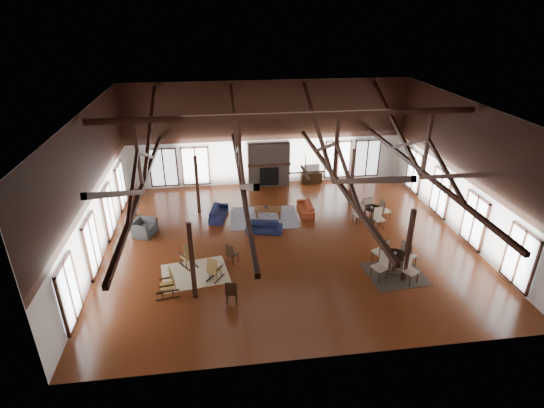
{
  "coord_description": "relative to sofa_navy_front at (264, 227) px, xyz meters",
  "views": [
    {
      "loc": [
        -2.88,
        -16.37,
        9.78
      ],
      "look_at": [
        -0.56,
        1.0,
        1.44
      ],
      "focal_mm": 28.0,
      "sensor_mm": 36.0,
      "label": 1
    }
  ],
  "objects": [
    {
      "name": "cafe_table_far",
      "position": [
        5.39,
        0.43,
        0.25
      ],
      "size": [
        1.96,
        1.96,
        1.0
      ],
      "rotation": [
        0.0,
        0.0,
        0.15
      ],
      "color": "black",
      "rests_on": "floor"
    },
    {
      "name": "ceiling_fan",
      "position": [
        1.43,
        -2.01,
        3.49
      ],
      "size": [
        1.6,
        1.6,
        0.75
      ],
      "color": "black",
      "rests_on": "roof_truss"
    },
    {
      "name": "side_chair_a",
      "position": [
        -1.65,
        -2.48,
        0.29
      ],
      "size": [
        0.55,
        0.55,
        0.93
      ],
      "rotation": [
        0.0,
        0.0,
        -0.69
      ],
      "color": "black",
      "rests_on": "floor"
    },
    {
      "name": "rug_navy",
      "position": [
        0.16,
        1.48,
        -0.24
      ],
      "size": [
        3.46,
        2.67,
        0.01
      ],
      "primitive_type": "cube",
      "rotation": [
        0.0,
        0.0,
        -0.05
      ],
      "color": "#171D42",
      "rests_on": "floor"
    },
    {
      "name": "tv_console",
      "position": [
        3.5,
        5.74,
        0.06
      ],
      "size": [
        1.24,
        0.46,
        0.62
      ],
      "primitive_type": "cube",
      "color": "black",
      "rests_on": "floor"
    },
    {
      "name": "cup_near",
      "position": [
        4.73,
        -3.94,
        0.62
      ],
      "size": [
        0.16,
        0.16,
        0.11
      ],
      "primitive_type": "imported",
      "rotation": [
        0.0,
        0.0,
        0.17
      ],
      "color": "#B2B2B2",
      "rests_on": "cafe_table_near"
    },
    {
      "name": "vase",
      "position": [
        0.3,
        1.47,
        0.37
      ],
      "size": [
        0.22,
        0.22,
        0.21
      ],
      "primitive_type": "imported",
      "rotation": [
        0.0,
        0.0,
        -0.08
      ],
      "color": "#B2B2B2",
      "rests_on": "coffee_table"
    },
    {
      "name": "sofa_navy_front",
      "position": [
        0.0,
        0.0,
        0.0
      ],
      "size": [
        1.8,
        1.03,
        0.49
      ],
      "primitive_type": "imported",
      "rotation": [
        0.0,
        0.0,
        -0.23
      ],
      "color": "#131834",
      "rests_on": "floor"
    },
    {
      "name": "wall_front",
      "position": [
        0.93,
        -8.01,
        2.75
      ],
      "size": [
        16.0,
        0.02,
        6.0
      ],
      "primitive_type": "cube",
      "color": "silver",
      "rests_on": "floor"
    },
    {
      "name": "side_chair_b",
      "position": [
        -1.76,
        -5.05,
        0.31
      ],
      "size": [
        0.45,
        0.45,
        0.95
      ],
      "rotation": [
        0.0,
        0.0,
        -0.13
      ],
      "color": "black",
      "rests_on": "floor"
    },
    {
      "name": "cup_far",
      "position": [
        5.31,
        0.36,
        0.52
      ],
      "size": [
        0.13,
        0.13,
        0.09
      ],
      "primitive_type": "imported",
      "rotation": [
        0.0,
        0.0,
        0.18
      ],
      "color": "#B2B2B2",
      "rests_on": "cafe_table_far"
    },
    {
      "name": "wall_right",
      "position": [
        8.93,
        -1.01,
        2.75
      ],
      "size": [
        0.02,
        14.0,
        6.0
      ],
      "primitive_type": "cube",
      "color": "silver",
      "rests_on": "floor"
    },
    {
      "name": "roof_truss",
      "position": [
        0.93,
        -1.01,
        3.78
      ],
      "size": [
        15.6,
        14.07,
        3.14
      ],
      "color": "black",
      "rests_on": "wall_back"
    },
    {
      "name": "rug_dark",
      "position": [
        4.78,
        -4.09,
        -0.24
      ],
      "size": [
        2.32,
        2.13,
        0.01
      ],
      "primitive_type": "cube",
      "rotation": [
        0.0,
        0.0,
        0.06
      ],
      "color": "black",
      "rests_on": "floor"
    },
    {
      "name": "sofa_navy_left",
      "position": [
        -2.09,
        1.81,
        0.02
      ],
      "size": [
        1.91,
        1.05,
        0.53
      ],
      "primitive_type": "imported",
      "rotation": [
        0.0,
        0.0,
        1.37
      ],
      "color": "#15183A",
      "rests_on": "floor"
    },
    {
      "name": "rug_tan",
      "position": [
        -3.13,
        -3.02,
        -0.24
      ],
      "size": [
        2.84,
        2.38,
        0.01
      ],
      "primitive_type": "cube",
      "rotation": [
        0.0,
        0.0,
        0.16
      ],
      "color": "#C4B188",
      "rests_on": "floor"
    },
    {
      "name": "cafe_table_near",
      "position": [
        4.76,
        -3.93,
        0.32
      ],
      "size": [
        2.17,
        2.17,
        1.13
      ],
      "rotation": [
        0.0,
        0.0,
        0.43
      ],
      "color": "black",
      "rests_on": "floor"
    },
    {
      "name": "post_grid",
      "position": [
        0.93,
        -1.01,
        1.28
      ],
      "size": [
        8.16,
        7.16,
        3.05
      ],
      "color": "black",
      "rests_on": "floor"
    },
    {
      "name": "ceiling",
      "position": [
        0.93,
        -1.01,
        5.75
      ],
      "size": [
        16.0,
        14.0,
        0.02
      ],
      "primitive_type": "cube",
      "color": "black",
      "rests_on": "wall_back"
    },
    {
      "name": "rocking_chair_a",
      "position": [
        -3.36,
        -2.47,
        0.27
      ],
      "size": [
        0.84,
        0.95,
        1.09
      ],
      "rotation": [
        0.0,
        0.0,
        0.59
      ],
      "color": "olive",
      "rests_on": "floor"
    },
    {
      "name": "fireplace",
      "position": [
        0.93,
        5.66,
        1.04
      ],
      "size": [
        2.5,
        0.69,
        2.6
      ],
      "color": "brown",
      "rests_on": "floor"
    },
    {
      "name": "floor",
      "position": [
        0.93,
        -1.01,
        -0.25
      ],
      "size": [
        16.0,
        16.0,
        0.0
      ],
      "primitive_type": "plane",
      "color": "#561F12",
      "rests_on": "ground"
    },
    {
      "name": "armchair",
      "position": [
        -5.57,
        0.5,
        0.11
      ],
      "size": [
        1.37,
        1.3,
        0.71
      ],
      "primitive_type": "imported",
      "rotation": [
        0.0,
        0.0,
        1.18
      ],
      "color": "#303133",
      "rests_on": "floor"
    },
    {
      "name": "side_table_lamp",
      "position": [
        -6.0,
        1.28,
        0.18
      ],
      "size": [
        0.44,
        0.44,
        1.13
      ],
      "color": "black",
      "rests_on": "floor"
    },
    {
      "name": "coffee_table",
      "position": [
        0.35,
        1.41,
        0.21
      ],
      "size": [
        1.44,
        0.9,
        0.51
      ],
      "rotation": [
        0.0,
        0.0,
        -0.18
      ],
      "color": "brown",
      "rests_on": "floor"
    },
    {
      "name": "rocking_chair_b",
      "position": [
        -2.38,
        -3.5,
        0.21
      ],
      "size": [
        0.75,
        0.84,
        0.97
      ],
      "rotation": [
        0.0,
        0.0,
        -0.59
      ],
      "color": "olive",
      "rests_on": "floor"
    },
    {
      "name": "rocking_chair_c",
      "position": [
        -3.98,
        -4.28,
        0.27
      ],
      "size": [
        0.92,
        0.58,
        1.11
      ],
      "rotation": [
        0.0,
        0.0,
        1.72
      ],
      "color": "olive",
      "rests_on": "floor"
    },
    {
      "name": "sofa_orange",
      "position": [
        2.35,
        1.8,
        0.0
      ],
      "size": [
        1.73,
        0.71,
        0.5
      ],
      "primitive_type": "imported",
      "rotation": [
        0.0,
        0.0,
        -1.59
      ],
      "color": "maroon",
      "rests_on": "floor"
    },
    {
      "name": "wall_left",
      "position": [
        -7.07,
        -1.01,
        2.75
      ],
      "size": [
        0.02,
        14.0,
        6.0
      ],
      "primitive_type": "cube",
      "color": "silver",
      "rests_on": "floor"
    },
    {
      "name": "television",
      "position": [
        3.49,
        5.74,
        0.64
      ],
      "size": [
        0.95,
        0.19,
        0.54
      ],
      "primitive_type": "imported",
      "rotation": [
        0.0,
        0.0,
        0.07
      ],
      "color": "#B2B2B2",
      "rests_on": "tv_console"
    },
    {
      "name": "wall_back",
      "position": [
        0.93,
        5.99,
        2.75
      ],
      "size": [
        16.0,
        0.02,
        6.0
      ],
      "primitive_type": "cube",
      "color": "silver",
      "rests_on": "floor"
    }
  ]
}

